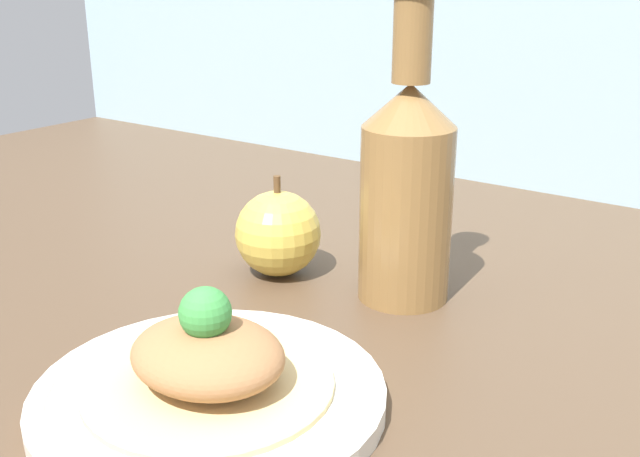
% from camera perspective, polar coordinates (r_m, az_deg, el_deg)
% --- Properties ---
extents(ground_plane, '(1.80, 1.10, 0.04)m').
position_cam_1_polar(ground_plane, '(0.58, -0.04, -11.65)').
color(ground_plane, brown).
extents(plate, '(0.23, 0.23, 0.02)m').
position_cam_1_polar(plate, '(0.51, -8.40, -12.33)').
color(plate, silver).
rests_on(plate, ground_plane).
extents(plated_food, '(0.17, 0.17, 0.07)m').
position_cam_1_polar(plated_food, '(0.50, -8.55, -9.71)').
color(plated_food, '#D6BC7F').
rests_on(plated_food, plate).
extents(cider_bottle, '(0.08, 0.08, 0.27)m').
position_cam_1_polar(cider_bottle, '(0.64, 6.63, 3.41)').
color(cider_bottle, olive).
rests_on(cider_bottle, ground_plane).
extents(apple, '(0.08, 0.08, 0.10)m').
position_cam_1_polar(apple, '(0.70, -3.22, -0.37)').
color(apple, gold).
rests_on(apple, ground_plane).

